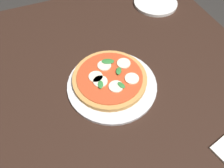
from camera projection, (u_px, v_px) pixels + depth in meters
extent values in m
plane|color=#2D2B28|center=(118.00, 154.00, 1.42)|extent=(6.00, 6.00, 0.00)
cube|color=black|center=(122.00, 87.00, 0.84)|extent=(1.29, 1.13, 0.04)
cube|color=black|center=(151.00, 38.00, 1.56)|extent=(0.07, 0.07, 0.71)
cube|color=black|center=(9.00, 79.00, 1.34)|extent=(0.07, 0.07, 0.71)
cylinder|color=silver|center=(112.00, 85.00, 0.81)|extent=(0.33, 0.33, 0.01)
cylinder|color=tan|center=(110.00, 79.00, 0.81)|extent=(0.27, 0.27, 0.02)
cylinder|color=#CC4723|center=(110.00, 77.00, 0.80)|extent=(0.24, 0.24, 0.00)
cylinder|color=#F4EACC|center=(104.00, 66.00, 0.83)|extent=(0.05, 0.05, 0.00)
cylinder|color=#F4EACC|center=(96.00, 77.00, 0.80)|extent=(0.05, 0.05, 0.00)
cylinder|color=#F4EACC|center=(100.00, 81.00, 0.78)|extent=(0.05, 0.05, 0.00)
cylinder|color=#F4EACC|center=(116.00, 86.00, 0.77)|extent=(0.05, 0.05, 0.00)
cylinder|color=#F4EACC|center=(132.00, 78.00, 0.79)|extent=(0.05, 0.05, 0.00)
cylinder|color=#F4EACC|center=(124.00, 63.00, 0.84)|extent=(0.05, 0.05, 0.00)
ellipsoid|color=#337F38|center=(119.00, 71.00, 0.81)|extent=(0.04, 0.03, 0.00)
ellipsoid|color=#337F38|center=(100.00, 84.00, 0.77)|extent=(0.04, 0.03, 0.00)
ellipsoid|color=#337F38|center=(108.00, 61.00, 0.84)|extent=(0.04, 0.05, 0.00)
ellipsoid|color=#337F38|center=(121.00, 85.00, 0.77)|extent=(0.04, 0.03, 0.00)
cylinder|color=white|center=(155.00, 3.00, 1.12)|extent=(0.22, 0.22, 0.01)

